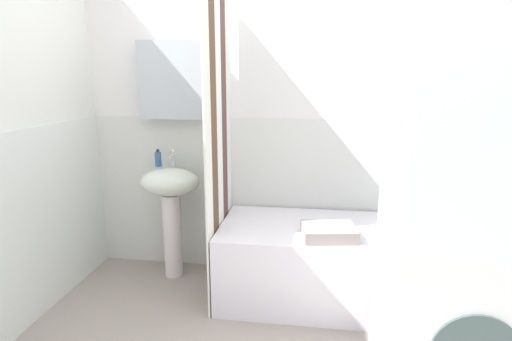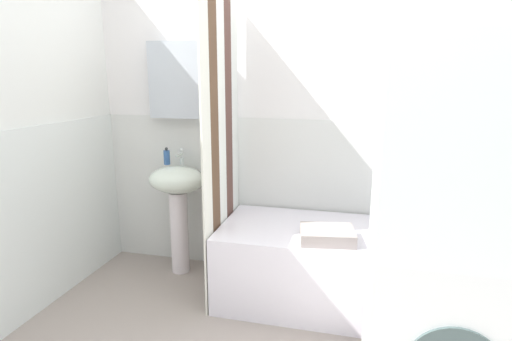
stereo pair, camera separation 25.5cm
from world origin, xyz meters
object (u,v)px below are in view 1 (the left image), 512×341
Objects in this scene: sink at (171,198)px; lotion_bottle at (424,207)px; soap_dispenser at (158,159)px; bathtub at (331,263)px; towel_folded at (329,232)px; shampoo_bottle at (407,201)px; washer_dryer_stack at (460,236)px.

lotion_bottle is (1.84, 0.13, -0.02)m from sink.
soap_dispenser is 1.46m from bathtub.
sink is 1.25m from bathtub.
towel_folded is (1.15, -0.37, -0.06)m from sink.
shampoo_bottle is at bearing 41.38° from towel_folded.
sink is 6.34× the size of soap_dispenser.
sink is 0.51× the size of washer_dryer_stack.
sink is 3.58× the size of shampoo_bottle.
soap_dispenser is at bearing 169.65° from bathtub.
bathtub is at bearing 120.93° from washer_dryer_stack.
soap_dispenser is at bearing -177.83° from lotion_bottle.
soap_dispenser reaches higher than towel_folded.
washer_dryer_stack is (-0.15, -1.14, 0.23)m from lotion_bottle.
lotion_bottle reaches higher than bathtub.
sink is 5.32× the size of lotion_bottle.
soap_dispenser is at bearing 150.16° from sink.
towel_folded is (1.26, -0.43, -0.34)m from soap_dispenser.
sink is at bearing 162.19° from towel_folded.
soap_dispenser reaches higher than bathtub.
washer_dryer_stack reaches higher than bathtub.
bathtub is at bearing -154.58° from lotion_bottle.
lotion_bottle is at bearing 25.42° from bathtub.
lotion_bottle is at bearing 1.71° from shampoo_bottle.
shampoo_bottle is (1.82, 0.07, -0.27)m from soap_dispenser.
soap_dispenser is 1.37m from towel_folded.
sink is 1.21m from towel_folded.
lotion_bottle is (0.65, 0.31, 0.33)m from bathtub.
towel_folded is at bearing -143.64° from lotion_bottle.
sink is at bearing -175.82° from lotion_bottle.
washer_dryer_stack reaches higher than soap_dispenser.
towel_folded reaches higher than bathtub.
soap_dispenser is at bearing -177.80° from shampoo_bottle.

